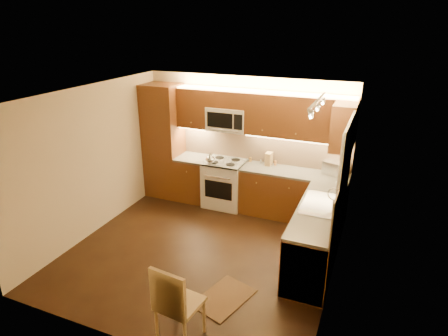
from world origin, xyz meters
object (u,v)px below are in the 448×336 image
at_px(microwave, 228,119).
at_px(soap_bottle, 339,184).
at_px(stove, 225,183).
at_px(knife_block, 269,159).
at_px(sink, 321,200).
at_px(kettle, 210,158).
at_px(toaster_oven, 336,168).
at_px(dining_chair, 180,301).

height_order(microwave, soap_bottle, microwave).
bearing_deg(stove, microwave, 90.00).
distance_m(stove, knife_block, 1.01).
bearing_deg(stove, sink, -29.36).
relative_size(sink, kettle, 4.25).
relative_size(kettle, toaster_oven, 0.50).
xyz_separation_m(toaster_oven, dining_chair, (-1.19, -3.56, -0.51)).
height_order(kettle, toaster_oven, toaster_oven).
xyz_separation_m(knife_block, soap_bottle, (1.35, -0.62, -0.03)).
relative_size(sink, soap_bottle, 4.86).
bearing_deg(knife_block, dining_chair, -88.19).
xyz_separation_m(microwave, knife_block, (0.82, 0.05, -0.70)).
height_order(knife_block, soap_bottle, knife_block).
relative_size(stove, knife_block, 3.79).
relative_size(stove, sink, 1.07).
distance_m(kettle, soap_bottle, 2.38).
bearing_deg(toaster_oven, sink, -74.52).
xyz_separation_m(microwave, sink, (2.00, -1.26, -0.74)).
height_order(stove, microwave, microwave).
bearing_deg(toaster_oven, dining_chair, -91.21).
bearing_deg(kettle, toaster_oven, 3.68).
height_order(toaster_oven, dining_chair, toaster_oven).
relative_size(stove, toaster_oven, 2.28).
distance_m(soap_bottle, dining_chair, 3.25).
height_order(stove, soap_bottle, soap_bottle).
relative_size(kettle, knife_block, 0.83).
xyz_separation_m(sink, knife_block, (-1.18, 1.31, 0.05)).
bearing_deg(knife_block, stove, -166.09).
xyz_separation_m(stove, knife_block, (0.82, 0.18, 0.56)).
bearing_deg(sink, knife_block, 132.16).
xyz_separation_m(stove, sink, (2.00, -1.12, 0.52)).
relative_size(microwave, toaster_oven, 1.89).
height_order(kettle, soap_bottle, kettle).
distance_m(stove, soap_bottle, 2.27).
bearing_deg(knife_block, microwave, -175.36).
xyz_separation_m(knife_block, dining_chair, (0.03, -3.56, -0.51)).
height_order(stove, dining_chair, dining_chair).
bearing_deg(soap_bottle, kettle, 150.83).
relative_size(stove, microwave, 1.21).
bearing_deg(dining_chair, sink, 69.51).
bearing_deg(stove, dining_chair, -75.88).
bearing_deg(microwave, stove, -90.00).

